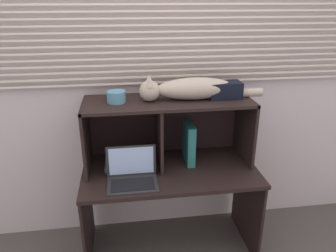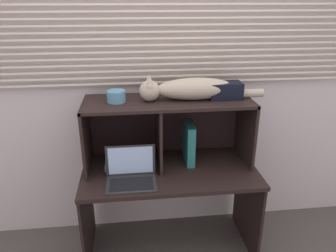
# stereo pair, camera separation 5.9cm
# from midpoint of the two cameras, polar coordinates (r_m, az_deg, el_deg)

# --- Properties ---
(back_panel_with_blinds) EXTENTS (4.40, 0.08, 2.50)m
(back_panel_with_blinds) POSITION_cam_midpoint_polar(r_m,az_deg,el_deg) (2.55, -1.51, 7.38)
(back_panel_with_blinds) COLOR beige
(back_panel_with_blinds) RESTS_ON ground
(desk) EXTENTS (1.27, 0.66, 0.71)m
(desk) POSITION_cam_midpoint_polar(r_m,az_deg,el_deg) (2.49, -0.34, -10.42)
(desk) COLOR black
(desk) RESTS_ON ground
(hutch_shelf_unit) EXTENTS (1.20, 0.43, 0.49)m
(hutch_shelf_unit) POSITION_cam_midpoint_polar(r_m,az_deg,el_deg) (2.40, -1.04, 1.24)
(hutch_shelf_unit) COLOR black
(hutch_shelf_unit) RESTS_ON desk
(cat) EXTENTS (0.89, 0.18, 0.18)m
(cat) POSITION_cam_midpoint_polar(r_m,az_deg,el_deg) (2.32, 3.02, 6.49)
(cat) COLOR #B5A48D
(cat) RESTS_ON hutch_shelf_unit
(laptop) EXTENTS (0.34, 0.23, 0.24)m
(laptop) POSITION_cam_midpoint_polar(r_m,az_deg,el_deg) (2.26, -7.03, -8.49)
(laptop) COLOR #282828
(laptop) RESTS_ON desk
(binder_upright) EXTENTS (0.06, 0.23, 0.31)m
(binder_upright) POSITION_cam_midpoint_polar(r_m,az_deg,el_deg) (2.46, 2.97, -2.91)
(binder_upright) COLOR #25716B
(binder_upright) RESTS_ON desk
(book_stack) EXTENTS (0.16, 0.26, 0.06)m
(book_stack) POSITION_cam_midpoint_polar(r_m,az_deg,el_deg) (2.49, -9.77, -6.19)
(book_stack) COLOR brown
(book_stack) RESTS_ON desk
(small_basket) EXTENTS (0.13, 0.13, 0.08)m
(small_basket) POSITION_cam_midpoint_polar(r_m,az_deg,el_deg) (2.29, -9.74, 5.04)
(small_basket) COLOR teal
(small_basket) RESTS_ON hutch_shelf_unit
(storage_box) EXTENTS (0.23, 0.14, 0.12)m
(storage_box) POSITION_cam_midpoint_polar(r_m,az_deg,el_deg) (2.39, 9.15, 6.23)
(storage_box) COLOR black
(storage_box) RESTS_ON hutch_shelf_unit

